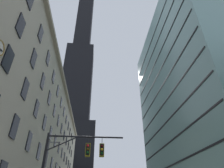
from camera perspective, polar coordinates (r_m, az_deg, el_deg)
The scene contains 4 objects.
station_building at distance 45.20m, azimuth -24.89°, elevation -15.23°, with size 14.64×73.66×25.86m.
dark_skyscraper at distance 121.03m, azimuth -10.75°, elevation -5.11°, with size 25.83×25.83×186.86m.
glass_office_midrise at distance 48.10m, azimuth 25.58°, elevation -3.23°, with size 19.71×37.06×45.33m.
traffic_signal_mast at distance 16.85m, azimuth -10.62°, elevation -21.07°, with size 6.53×0.63×6.92m.
Camera 1 is at (-3.25, -10.46, 1.90)m, focal length 30.84 mm.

